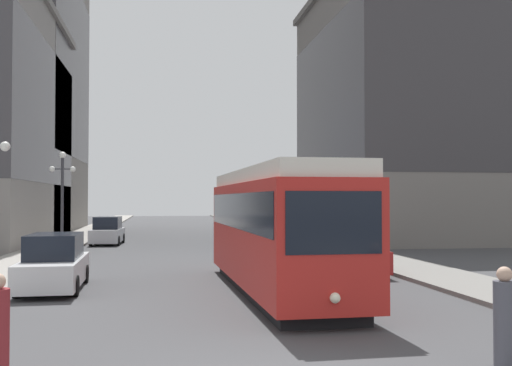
{
  "coord_description": "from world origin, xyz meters",
  "views": [
    {
      "loc": [
        -2.05,
        -8.81,
        2.95
      ],
      "look_at": [
        0.47,
        7.09,
        3.39
      ],
      "focal_mm": 42.28,
      "sensor_mm": 36.0,
      "label": 1
    }
  ],
  "objects_px": {
    "parked_car_right_far": "(352,252)",
    "pedestrian_crossing_far": "(505,320)",
    "transit_bus": "(282,216)",
    "streetcar": "(276,226)",
    "parked_car_left_mid": "(54,264)",
    "parked_car_left_near": "(108,232)",
    "lamp_post_left_far": "(62,185)"
  },
  "relations": [
    {
      "from": "transit_bus",
      "to": "pedestrian_crossing_far",
      "type": "relative_size",
      "value": 6.77
    },
    {
      "from": "parked_car_right_far",
      "to": "pedestrian_crossing_far",
      "type": "bearing_deg",
      "value": 83.81
    },
    {
      "from": "parked_car_left_mid",
      "to": "lamp_post_left_far",
      "type": "relative_size",
      "value": 0.91
    },
    {
      "from": "parked_car_left_near",
      "to": "parked_car_left_mid",
      "type": "distance_m",
      "value": 20.11
    },
    {
      "from": "transit_bus",
      "to": "parked_car_left_mid",
      "type": "distance_m",
      "value": 19.35
    },
    {
      "from": "parked_car_left_near",
      "to": "parked_car_left_mid",
      "type": "bearing_deg",
      "value": -86.83
    },
    {
      "from": "pedestrian_crossing_far",
      "to": "parked_car_left_mid",
      "type": "bearing_deg",
      "value": -134.88
    },
    {
      "from": "transit_bus",
      "to": "parked_car_left_mid",
      "type": "height_order",
      "value": "transit_bus"
    },
    {
      "from": "parked_car_left_mid",
      "to": "pedestrian_crossing_far",
      "type": "height_order",
      "value": "parked_car_left_mid"
    },
    {
      "from": "parked_car_right_far",
      "to": "parked_car_left_near",
      "type": "bearing_deg",
      "value": -57.55
    },
    {
      "from": "streetcar",
      "to": "transit_bus",
      "type": "distance_m",
      "value": 18.11
    },
    {
      "from": "pedestrian_crossing_far",
      "to": "lamp_post_left_far",
      "type": "relative_size",
      "value": 0.33
    },
    {
      "from": "transit_bus",
      "to": "parked_car_right_far",
      "type": "relative_size",
      "value": 2.73
    },
    {
      "from": "parked_car_left_near",
      "to": "lamp_post_left_far",
      "type": "height_order",
      "value": "lamp_post_left_far"
    },
    {
      "from": "streetcar",
      "to": "lamp_post_left_far",
      "type": "relative_size",
      "value": 2.25
    },
    {
      "from": "streetcar",
      "to": "parked_car_left_near",
      "type": "height_order",
      "value": "streetcar"
    },
    {
      "from": "transit_bus",
      "to": "parked_car_left_near",
      "type": "distance_m",
      "value": 11.69
    },
    {
      "from": "lamp_post_left_far",
      "to": "streetcar",
      "type": "bearing_deg",
      "value": -59.97
    },
    {
      "from": "parked_car_left_near",
      "to": "pedestrian_crossing_far",
      "type": "xyz_separation_m",
      "value": [
        9.45,
        -30.84,
        -0.02
      ]
    },
    {
      "from": "transit_bus",
      "to": "parked_car_right_far",
      "type": "bearing_deg",
      "value": -89.0
    },
    {
      "from": "parked_car_left_near",
      "to": "streetcar",
      "type": "bearing_deg",
      "value": -68.92
    },
    {
      "from": "streetcar",
      "to": "pedestrian_crossing_far",
      "type": "height_order",
      "value": "streetcar"
    },
    {
      "from": "streetcar",
      "to": "transit_bus",
      "type": "xyz_separation_m",
      "value": [
        3.81,
        17.71,
        -0.15
      ]
    },
    {
      "from": "parked_car_left_near",
      "to": "parked_car_right_far",
      "type": "distance_m",
      "value": 20.67
    },
    {
      "from": "transit_bus",
      "to": "pedestrian_crossing_far",
      "type": "bearing_deg",
      "value": -92.52
    },
    {
      "from": "parked_car_right_far",
      "to": "pedestrian_crossing_far",
      "type": "distance_m",
      "value": 13.42
    },
    {
      "from": "streetcar",
      "to": "parked_car_left_mid",
      "type": "relative_size",
      "value": 2.47
    },
    {
      "from": "parked_car_right_far",
      "to": "pedestrian_crossing_far",
      "type": "xyz_separation_m",
      "value": [
        -1.53,
        -13.33,
        -0.02
      ]
    },
    {
      "from": "lamp_post_left_far",
      "to": "parked_car_left_mid",
      "type": "bearing_deg",
      "value": -82.14
    },
    {
      "from": "parked_car_left_mid",
      "to": "parked_car_right_far",
      "type": "relative_size",
      "value": 1.13
    },
    {
      "from": "parked_car_right_far",
      "to": "streetcar",
      "type": "bearing_deg",
      "value": 48.34
    },
    {
      "from": "streetcar",
      "to": "parked_car_left_near",
      "type": "relative_size",
      "value": 2.79
    }
  ]
}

